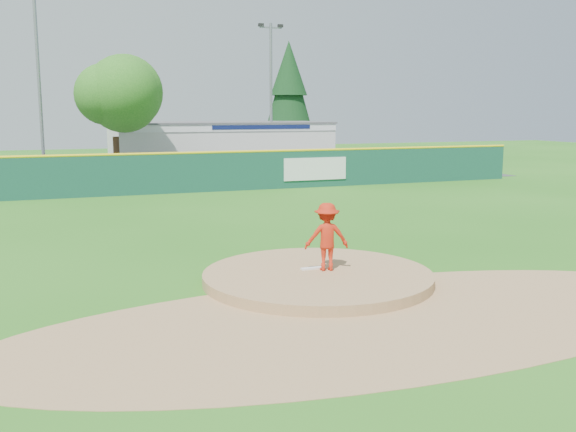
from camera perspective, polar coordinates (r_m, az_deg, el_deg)
name	(u,v)px	position (r m, az deg, el deg)	size (l,w,h in m)	color
ground	(318,282)	(15.47, 2.65, -5.88)	(120.00, 120.00, 0.00)	#286B19
pitchers_mound	(318,282)	(15.47, 2.65, -5.88)	(5.50, 5.50, 0.50)	#9E774C
pitching_rubber	(313,268)	(15.67, 2.22, -4.66)	(0.60, 0.15, 0.04)	white
infield_dirt_arc	(378,319)	(12.89, 8.03, -9.07)	(15.40, 15.40, 0.01)	#9E774C
parking_lot	(147,176)	(41.32, -12.44, 3.45)	(44.00, 16.00, 0.02)	#38383A
pitcher	(327,237)	(15.42, 3.46, -1.85)	(1.06, 0.61, 1.64)	red
van	(192,167)	(39.55, -8.57, 4.37)	(2.36, 5.12, 1.42)	white
pool_building_grp	(219,145)	(47.28, -6.17, 6.33)	(15.20, 8.20, 3.31)	silver
fence_banners	(121,175)	(31.94, -14.63, 3.51)	(23.98, 0.04, 1.20)	#5B0D18
outfield_fence	(174,172)	(32.38, -10.14, 3.90)	(40.00, 0.14, 2.07)	#154739
deciduous_tree	(114,103)	(38.89, -15.19, 9.71)	(5.60, 5.60, 7.36)	#382314
conifer_tree	(289,93)	(53.20, 0.08, 10.89)	(4.40, 4.40, 9.50)	#382314
light_pole_left	(39,76)	(40.74, -21.29, 11.48)	(1.75, 0.25, 11.00)	gray
light_pole_right	(271,90)	(45.26, -1.53, 11.17)	(1.75, 0.25, 10.00)	gray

